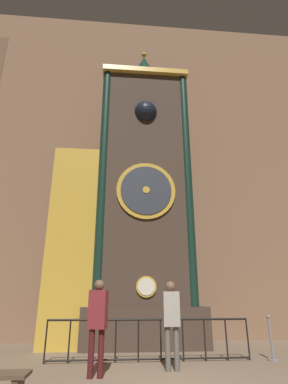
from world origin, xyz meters
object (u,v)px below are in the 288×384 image
at_px(visitor_far, 171,315).
at_px(visitor_near, 98,317).
at_px(stanchion_post, 272,345).
at_px(clock_tower, 131,201).

bearing_deg(visitor_far, visitor_near, -163.86).
relative_size(visitor_near, stanchion_post, 1.74).
height_order(clock_tower, stanchion_post, clock_tower).
distance_m(clock_tower, visitor_far, 4.64).
bearing_deg(visitor_far, stanchion_post, 20.07).
distance_m(clock_tower, stanchion_post, 5.72).
xyz_separation_m(visitor_near, stanchion_post, (4.04, 1.28, -0.71)).
distance_m(visitor_far, stanchion_post, 2.78).
relative_size(clock_tower, visitor_near, 6.39).
xyz_separation_m(visitor_far, stanchion_post, (2.54, 0.88, -0.72)).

